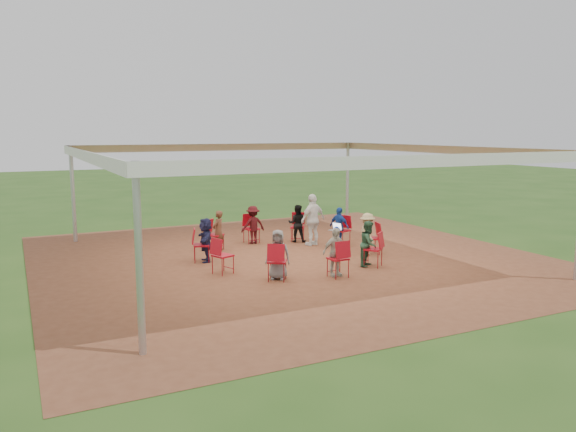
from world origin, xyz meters
name	(u,v)px	position (x,y,z in m)	size (l,w,h in m)	color
ground	(289,258)	(0.00, 0.00, 0.00)	(80.00, 80.00, 0.00)	#2B4E18
dirt_patch	(289,258)	(0.00, 0.00, 0.01)	(13.00, 13.00, 0.00)	brown
tent	(289,171)	(0.00, 0.00, 2.37)	(10.33, 10.33, 3.00)	#B2B2B7
chair_0	(342,231)	(2.20, 0.85, 0.45)	(0.42, 0.44, 0.90)	#AA0A17
chair_1	(298,227)	(1.28, 1.99, 0.45)	(0.42, 0.44, 0.90)	#AA0A17
chair_2	(251,229)	(-0.13, 2.36, 0.45)	(0.42, 0.44, 0.90)	#AA0A17
chair_3	(215,235)	(-1.49, 1.83, 0.45)	(0.42, 0.44, 0.90)	#AA0A17
chair_4	(201,245)	(-2.28, 0.61, 0.45)	(0.42, 0.44, 0.90)	#AA0A17
chair_5	(223,256)	(-2.20, -0.85, 0.45)	(0.42, 0.44, 0.90)	#AA0A17
chair_6	(277,262)	(-1.28, -1.99, 0.45)	(0.42, 0.44, 0.90)	#AA0A17
chair_7	(338,259)	(0.13, -2.36, 0.45)	(0.42, 0.44, 0.90)	#AA0A17
chair_8	(373,249)	(1.49, -1.83, 0.45)	(0.42, 0.44, 0.90)	#AA0A17
chair_9	(371,239)	(2.28, -0.61, 0.45)	(0.42, 0.44, 0.90)	#AA0A17
person_seated_0	(339,227)	(2.09, 0.81, 0.59)	(0.68, 0.35, 1.17)	#183D99
person_seated_1	(297,223)	(1.22, 1.88, 0.59)	(0.57, 0.33, 1.17)	black
person_seated_2	(253,225)	(-0.12, 2.24, 0.59)	(0.75, 0.37, 1.17)	#380A0E
person_seated_3	(218,231)	(-1.42, 1.74, 0.59)	(0.43, 0.28, 1.17)	#553120
person_seated_4	(206,240)	(-2.17, 0.58, 0.59)	(1.08, 0.41, 1.17)	#1D1E43
person_seated_5	(278,255)	(-1.22, -1.88, 0.59)	(0.57, 0.32, 1.17)	slate
person_seated_6	(335,252)	(0.12, -2.24, 0.59)	(0.68, 0.35, 1.17)	#BAB7A5
person_seated_7	(369,244)	(1.42, -1.74, 0.59)	(0.57, 0.33, 1.17)	#295338
person_seated_8	(367,234)	(2.17, -0.58, 0.59)	(0.75, 0.37, 1.17)	tan
standing_person	(313,220)	(1.41, 1.22, 0.79)	(0.92, 0.47, 1.56)	white
cable_coil	(274,256)	(-0.31, 0.32, 0.02)	(0.34, 0.34, 0.03)	black
laptop	(336,228)	(1.94, 0.75, 0.56)	(0.37, 0.41, 0.23)	#B7B7BC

